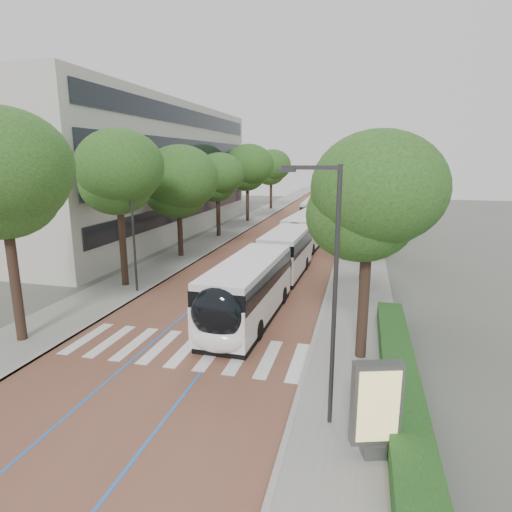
# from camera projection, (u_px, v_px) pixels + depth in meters

# --- Properties ---
(ground) EXTENTS (160.00, 160.00, 0.00)m
(ground) POSITION_uv_depth(u_px,v_px,m) (172.00, 359.00, 18.03)
(ground) COLOR #51544C
(ground) RESTS_ON ground
(road) EXTENTS (11.00, 140.00, 0.02)m
(road) POSITION_uv_depth(u_px,v_px,m) (303.00, 223.00, 55.86)
(road) COLOR brown
(road) RESTS_ON ground
(sidewalk_left) EXTENTS (4.00, 140.00, 0.12)m
(sidewalk_left) POSITION_uv_depth(u_px,v_px,m) (248.00, 221.00, 57.62)
(sidewalk_left) COLOR gray
(sidewalk_left) RESTS_ON ground
(sidewalk_right) EXTENTS (4.00, 140.00, 0.12)m
(sidewalk_right) POSITION_uv_depth(u_px,v_px,m) (362.00, 225.00, 54.08)
(sidewalk_right) COLOR gray
(sidewalk_right) RESTS_ON ground
(kerb_left) EXTENTS (0.20, 140.00, 0.14)m
(kerb_left) POSITION_uv_depth(u_px,v_px,m) (261.00, 221.00, 57.17)
(kerb_left) COLOR gray
(kerb_left) RESTS_ON ground
(kerb_right) EXTENTS (0.20, 140.00, 0.14)m
(kerb_right) POSITION_uv_depth(u_px,v_px,m) (347.00, 224.00, 54.53)
(kerb_right) COLOR gray
(kerb_right) RESTS_ON ground
(zebra_crossing) EXTENTS (10.55, 3.60, 0.01)m
(zebra_crossing) POSITION_uv_depth(u_px,v_px,m) (186.00, 349.00, 18.92)
(zebra_crossing) COLOR silver
(zebra_crossing) RESTS_ON ground
(lane_line_left) EXTENTS (0.12, 126.00, 0.01)m
(lane_line_left) POSITION_uv_depth(u_px,v_px,m) (291.00, 223.00, 56.23)
(lane_line_left) COLOR blue
(lane_line_left) RESTS_ON road
(lane_line_right) EXTENTS (0.12, 126.00, 0.01)m
(lane_line_right) POSITION_uv_depth(u_px,v_px,m) (315.00, 224.00, 55.48)
(lane_line_right) COLOR blue
(lane_line_right) RESTS_ON road
(office_building) EXTENTS (18.11, 40.00, 14.00)m
(office_building) POSITION_uv_depth(u_px,v_px,m) (115.00, 170.00, 47.55)
(office_building) COLOR #B9B5AB
(office_building) RESTS_ON ground
(hedge) EXTENTS (1.20, 14.00, 0.80)m
(hedge) POSITION_uv_depth(u_px,v_px,m) (399.00, 374.00, 15.76)
(hedge) COLOR #173C14
(hedge) RESTS_ON sidewalk_right
(streetlight_near) EXTENTS (1.82, 0.20, 8.00)m
(streetlight_near) POSITION_uv_depth(u_px,v_px,m) (329.00, 279.00, 12.55)
(streetlight_near) COLOR #2F2F32
(streetlight_near) RESTS_ON sidewalk_right
(streetlight_far) EXTENTS (1.82, 0.20, 8.00)m
(streetlight_far) POSITION_uv_depth(u_px,v_px,m) (353.00, 200.00, 36.20)
(streetlight_far) COLOR #2F2F32
(streetlight_far) RESTS_ON sidewalk_right
(lamp_post_left) EXTENTS (0.14, 0.14, 8.00)m
(lamp_post_left) POSITION_uv_depth(u_px,v_px,m) (133.00, 228.00, 26.11)
(lamp_post_left) COLOR #2F2F32
(lamp_post_left) RESTS_ON sidewalk_left
(trees_left) EXTENTS (6.39, 60.89, 9.80)m
(trees_left) POSITION_uv_depth(u_px,v_px,m) (213.00, 175.00, 43.36)
(trees_left) COLOR black
(trees_left) RESTS_ON ground
(trees_right) EXTENTS (5.96, 47.25, 9.15)m
(trees_right) POSITION_uv_depth(u_px,v_px,m) (367.00, 183.00, 36.36)
(trees_right) COLOR black
(trees_right) RESTS_ON ground
(lead_bus) EXTENTS (3.12, 18.47, 3.20)m
(lead_bus) POSITION_uv_depth(u_px,v_px,m) (267.00, 272.00, 25.62)
(lead_bus) COLOR black
(lead_bus) RESTS_ON ground
(bus_queued_0) EXTENTS (3.35, 12.54, 3.20)m
(bus_queued_0) POSITION_uv_depth(u_px,v_px,m) (307.00, 230.00, 40.53)
(bus_queued_0) COLOR white
(bus_queued_0) RESTS_ON ground
(bus_queued_1) EXTENTS (2.90, 12.47, 3.20)m
(bus_queued_1) POSITION_uv_depth(u_px,v_px,m) (314.00, 213.00, 53.63)
(bus_queued_1) COLOR white
(bus_queued_1) RESTS_ON ground
(bus_queued_2) EXTENTS (2.69, 12.43, 3.20)m
(bus_queued_2) POSITION_uv_depth(u_px,v_px,m) (325.00, 203.00, 65.37)
(bus_queued_2) COLOR white
(bus_queued_2) RESTS_ON ground
(ad_panel) EXTENTS (1.41, 0.76, 2.82)m
(ad_panel) POSITION_uv_depth(u_px,v_px,m) (376.00, 408.00, 11.70)
(ad_panel) COLOR #59595B
(ad_panel) RESTS_ON sidewalk_right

